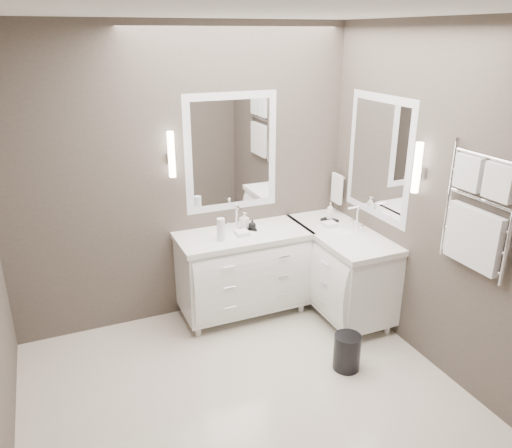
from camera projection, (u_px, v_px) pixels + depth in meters
name	position (u px, v px, depth m)	size (l,w,h in m)	color
floor	(249.00, 404.00, 3.72)	(3.20, 3.00, 0.01)	beige
ceiling	(246.00, 10.00, 2.75)	(3.20, 3.00, 0.01)	white
wall_back	(185.00, 178.00, 4.53)	(3.20, 0.01, 2.70)	#4A413B
wall_front	(394.00, 372.00, 1.94)	(3.20, 0.01, 2.70)	#4A413B
wall_right	(441.00, 205.00, 3.83)	(0.01, 3.00, 2.70)	#4A413B
vanity_back	(243.00, 268.00, 4.76)	(1.24, 0.59, 0.97)	white
vanity_right	(340.00, 266.00, 4.81)	(0.59, 1.24, 0.97)	white
mirror_back	(232.00, 153.00, 4.61)	(0.90, 0.02, 1.10)	white
mirror_right	(378.00, 157.00, 4.43)	(0.02, 0.90, 1.10)	white
sconce_back	(171.00, 155.00, 4.32)	(0.06, 0.06, 0.40)	white
sconce_right	(417.00, 169.00, 3.90)	(0.06, 0.06, 0.40)	white
towel_bar_corner	(337.00, 188.00, 5.05)	(0.03, 0.22, 0.30)	white
towel_ladder	(477.00, 218.00, 3.45)	(0.06, 0.58, 0.90)	white
waste_bin	(347.00, 352.00, 4.06)	(0.22, 0.22, 0.31)	black
amenity_tray_back	(248.00, 229.00, 4.69)	(0.14, 0.11, 0.02)	black
amenity_tray_right	(330.00, 220.00, 4.91)	(0.11, 0.15, 0.02)	black
water_bottle	(221.00, 230.00, 4.43)	(0.07, 0.07, 0.21)	silver
soap_bottle_a	(244.00, 220.00, 4.66)	(0.07, 0.07, 0.15)	white
soap_bottle_b	(252.00, 224.00, 4.65)	(0.07, 0.07, 0.09)	black
soap_bottle_c	(330.00, 211.00, 4.87)	(0.07, 0.07, 0.17)	white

